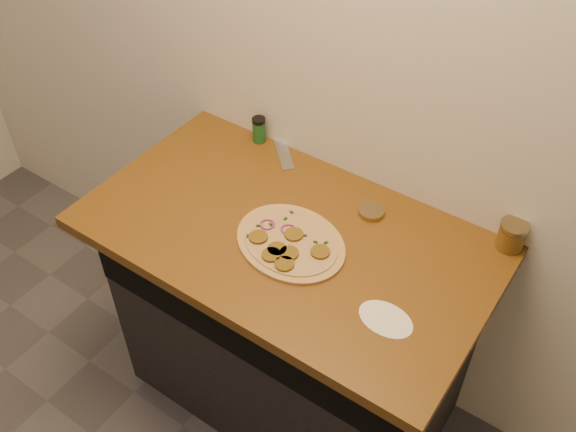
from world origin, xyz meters
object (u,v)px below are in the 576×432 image
Objects in this scene: chefs_knife at (278,136)px; salsa_jar at (512,235)px; pizza at (290,242)px; spice_shaker at (259,130)px.

salsa_jar is (0.83, -0.05, 0.04)m from chefs_knife.
pizza is at bearing -51.15° from chefs_knife.
salsa_jar is at bearing -3.67° from chefs_knife.
chefs_knife is 2.66× the size of spice_shaker.
chefs_knife is at bearing 128.85° from pizza.
spice_shaker is (-0.87, 0.00, 0.00)m from salsa_jar.
chefs_knife is (-0.32, 0.40, -0.00)m from pizza.
spice_shaker is at bearing -127.91° from chefs_knife.
pizza is 0.62m from salsa_jar.
spice_shaker is (-0.04, -0.05, 0.04)m from chefs_knife.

